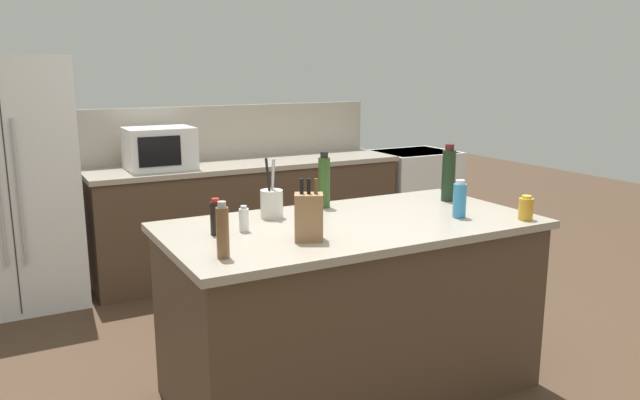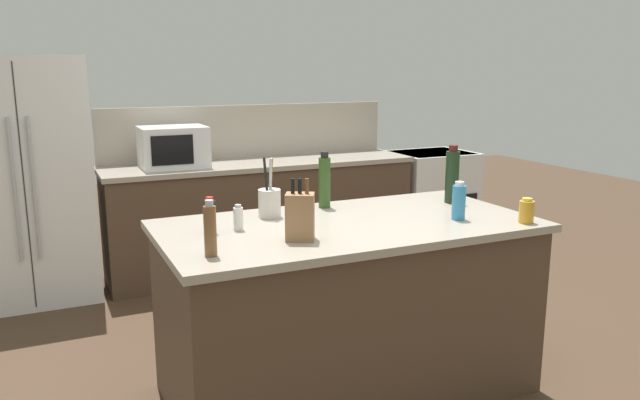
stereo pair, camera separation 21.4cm
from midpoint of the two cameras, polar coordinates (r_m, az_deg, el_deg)
The scene contains 16 objects.
ground_plane at distance 3.58m, azimuth 4.24°, elevation -16.83°, with size 14.00×14.00×0.00m, color #473323.
back_counter_run at distance 5.41m, azimuth -4.19°, elevation -1.38°, with size 2.65×0.66×0.94m.
wall_backsplash at distance 5.58m, azimuth -5.45°, elevation 6.30°, with size 2.61×0.03×0.46m, color #B2A899.
kitchen_island at distance 3.37m, azimuth 4.37°, elevation -9.80°, with size 1.94×1.00×0.94m.
refrigerator at distance 5.05m, azimuth -24.31°, elevation 1.62°, with size 0.93×0.75×1.81m.
range_oven at distance 6.22m, azimuth 11.04°, elevation 0.17°, with size 0.76×0.65×0.92m.
microwave at distance 5.09m, azimuth -12.10°, elevation 4.76°, with size 0.52×0.39×0.32m.
knife_block at distance 2.86m, azimuth 0.29°, elevation -1.52°, with size 0.16×0.15×0.29m.
utensil_crock at distance 3.32m, azimuth -2.81°, elevation -0.19°, with size 0.12×0.12×0.32m.
honey_jar at distance 3.40m, azimuth 20.09°, elevation -0.99°, with size 0.08×0.08×0.13m.
olive_oil_bottle at distance 3.53m, azimuth 2.15°, elevation 1.70°, with size 0.07×0.07×0.32m.
salt_shaker at distance 3.06m, azimuth -5.51°, elevation -1.69°, with size 0.05×0.05×0.13m.
wine_bottle at distance 3.76m, azimuth 13.60°, elevation 2.16°, with size 0.08×0.08×0.34m.
dish_soap_bottle at distance 3.36m, azimuth 14.36°, elevation -0.16°, with size 0.07×0.07×0.20m.
soy_sauce_bottle at distance 3.03m, azimuth -8.04°, elevation -1.48°, with size 0.06×0.06×0.18m.
pepper_grinder at distance 2.65m, azimuth -7.74°, elevation -2.74°, with size 0.05×0.05×0.24m.
Camera 2 is at (-1.44, -2.78, 1.73)m, focal length 35.00 mm.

